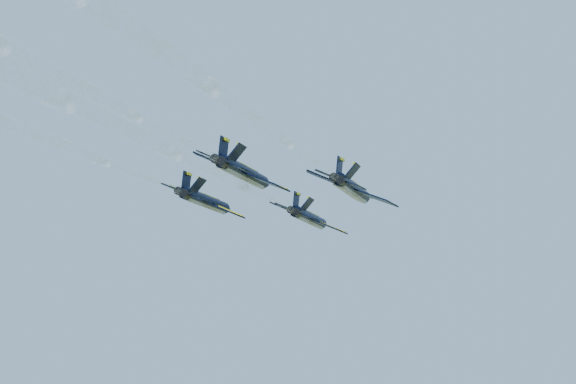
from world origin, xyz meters
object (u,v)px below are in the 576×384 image
at_px(jet_right, 353,189).
at_px(jet_slot, 244,173).
at_px(jet_left, 206,201).
at_px(jet_lead, 310,218).

xyz_separation_m(jet_right, jet_slot, (-8.70, -12.95, 0.00)).
bearing_deg(jet_left, jet_right, -0.66).
xyz_separation_m(jet_left, jet_right, (20.37, 2.86, 0.00)).
relative_size(jet_right, jet_slot, 1.00).
bearing_deg(jet_right, jet_lead, 124.45).
distance_m(jet_right, jet_slot, 15.60).
distance_m(jet_lead, jet_left, 17.88).
xyz_separation_m(jet_left, jet_slot, (11.67, -10.09, 0.00)).
bearing_deg(jet_lead, jet_slot, -90.93).
relative_size(jet_lead, jet_slot, 1.00).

